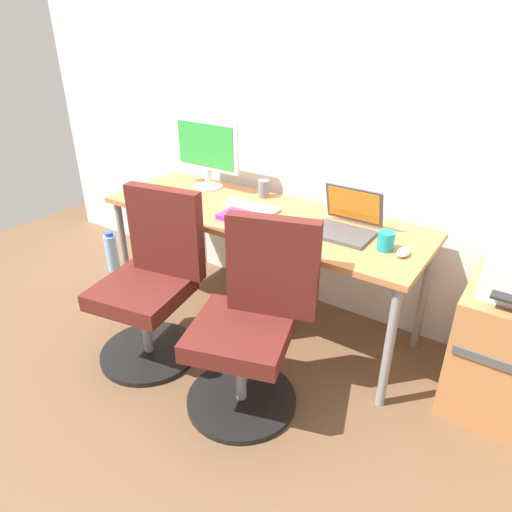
% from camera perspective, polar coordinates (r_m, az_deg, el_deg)
% --- Properties ---
extents(ground_plane, '(5.28, 5.28, 0.00)m').
position_cam_1_polar(ground_plane, '(2.93, 0.55, -7.68)').
color(ground_plane, brown).
extents(back_wall, '(4.40, 0.04, 2.60)m').
position_cam_1_polar(back_wall, '(2.77, 5.61, 19.30)').
color(back_wall, white).
rests_on(back_wall, ground).
extents(desk, '(1.88, 0.65, 0.71)m').
position_cam_1_polar(desk, '(2.61, 0.62, 4.11)').
color(desk, '#B77542').
rests_on(desk, ground).
extents(office_chair_left, '(0.54, 0.54, 0.94)m').
position_cam_1_polar(office_chair_left, '(2.50, -12.89, -3.66)').
color(office_chair_left, black).
rests_on(office_chair_left, ground).
extents(office_chair_right, '(0.55, 0.55, 0.94)m').
position_cam_1_polar(office_chair_right, '(2.13, -0.58, -8.87)').
color(office_chair_right, black).
rests_on(office_chair_right, ground).
extents(side_cabinet, '(0.48, 0.52, 0.63)m').
position_cam_1_polar(side_cabinet, '(2.47, 29.16, -10.35)').
color(side_cabinet, '#B77542').
rests_on(side_cabinet, ground).
extents(water_bottle_on_floor, '(0.09, 0.09, 0.31)m').
position_cam_1_polar(water_bottle_on_floor, '(3.56, -17.52, 0.44)').
color(water_bottle_on_floor, '#8CBFF2').
rests_on(water_bottle_on_floor, ground).
extents(desktop_monitor, '(0.48, 0.18, 0.43)m').
position_cam_1_polar(desktop_monitor, '(2.95, -6.14, 13.10)').
color(desktop_monitor, silver).
rests_on(desktop_monitor, desk).
extents(open_laptop, '(0.31, 0.29, 0.22)m').
position_cam_1_polar(open_laptop, '(2.39, 11.18, 4.23)').
color(open_laptop, '#4C4C51').
rests_on(open_laptop, desk).
extents(keyboard_by_monitor, '(0.34, 0.12, 0.02)m').
position_cam_1_polar(keyboard_by_monitor, '(2.74, -11.61, 6.26)').
color(keyboard_by_monitor, '#515156').
rests_on(keyboard_by_monitor, desk).
extents(keyboard_by_laptop, '(0.34, 0.12, 0.02)m').
position_cam_1_polar(keyboard_by_laptop, '(2.66, -0.63, 6.15)').
color(keyboard_by_laptop, '#B7B7B7').
rests_on(keyboard_by_laptop, desk).
extents(mouse_by_monitor, '(0.06, 0.10, 0.03)m').
position_cam_1_polar(mouse_by_monitor, '(2.22, 17.89, 0.44)').
color(mouse_by_monitor, silver).
rests_on(mouse_by_monitor, desk).
extents(mouse_by_laptop, '(0.06, 0.10, 0.03)m').
position_cam_1_polar(mouse_by_laptop, '(2.25, 4.68, 2.11)').
color(mouse_by_laptop, '#2D2D2D').
rests_on(mouse_by_laptop, desk).
extents(coffee_mug, '(0.08, 0.08, 0.09)m').
position_cam_1_polar(coffee_mug, '(2.24, 15.88, 1.82)').
color(coffee_mug, teal).
rests_on(coffee_mug, desk).
extents(pen_cup, '(0.07, 0.07, 0.10)m').
position_cam_1_polar(pen_cup, '(2.82, 0.95, 8.39)').
color(pen_cup, slate).
rests_on(pen_cup, desk).
extents(notebook, '(0.21, 0.15, 0.03)m').
position_cam_1_polar(notebook, '(2.51, -2.15, 4.93)').
color(notebook, purple).
rests_on(notebook, desk).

